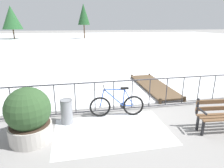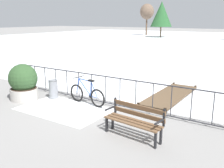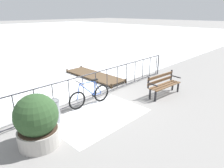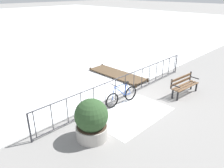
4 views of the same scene
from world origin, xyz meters
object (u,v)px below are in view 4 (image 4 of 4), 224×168
(planter_with_shrub, at_px, (92,120))
(trash_bin, at_px, (97,110))
(park_bench, at_px, (184,84))
(bicycle_near_railing, at_px, (122,96))

(planter_with_shrub, bearing_deg, trash_bin, 39.02)
(park_bench, relative_size, planter_with_shrub, 1.19)
(bicycle_near_railing, xyz_separation_m, trash_bin, (-1.53, -0.16, 0.00))
(bicycle_near_railing, distance_m, park_bench, 3.05)
(park_bench, bearing_deg, bicycle_near_railing, 152.83)
(planter_with_shrub, height_order, trash_bin, planter_with_shrub)
(planter_with_shrub, relative_size, trash_bin, 1.89)
(planter_with_shrub, distance_m, trash_bin, 1.15)
(bicycle_near_railing, bearing_deg, park_bench, -27.17)
(bicycle_near_railing, height_order, planter_with_shrub, planter_with_shrub)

